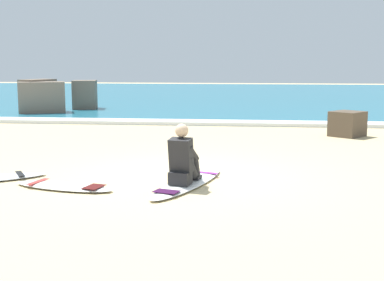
{
  "coord_description": "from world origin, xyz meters",
  "views": [
    {
      "loc": [
        1.18,
        -9.06,
        1.99
      ],
      "look_at": [
        0.08,
        0.61,
        0.55
      ],
      "focal_mm": 50.5,
      "sensor_mm": 36.0,
      "label": 1
    }
  ],
  "objects_px": {
    "surfboard_spare_near": "(64,186)",
    "shoreline_rock": "(347,124)",
    "surfer_seated": "(183,160)",
    "surfboard_main": "(188,183)"
  },
  "relations": [
    {
      "from": "surfboard_main",
      "to": "shoreline_rock",
      "type": "bearing_deg",
      "value": 60.14
    },
    {
      "from": "surfer_seated",
      "to": "surfboard_spare_near",
      "type": "bearing_deg",
      "value": -171.45
    },
    {
      "from": "surfboard_main",
      "to": "surfer_seated",
      "type": "xyz_separation_m",
      "value": [
        -0.06,
        -0.17,
        0.4
      ]
    },
    {
      "from": "surfboard_spare_near",
      "to": "shoreline_rock",
      "type": "relative_size",
      "value": 2.3
    },
    {
      "from": "shoreline_rock",
      "to": "surfboard_main",
      "type": "bearing_deg",
      "value": -119.86
    },
    {
      "from": "surfboard_spare_near",
      "to": "shoreline_rock",
      "type": "height_order",
      "value": "shoreline_rock"
    },
    {
      "from": "surfer_seated",
      "to": "surfboard_spare_near",
      "type": "distance_m",
      "value": 1.92
    },
    {
      "from": "surfboard_main",
      "to": "shoreline_rock",
      "type": "height_order",
      "value": "shoreline_rock"
    },
    {
      "from": "surfboard_main",
      "to": "surfer_seated",
      "type": "relative_size",
      "value": 2.68
    },
    {
      "from": "surfboard_main",
      "to": "surfboard_spare_near",
      "type": "distance_m",
      "value": 1.97
    }
  ]
}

